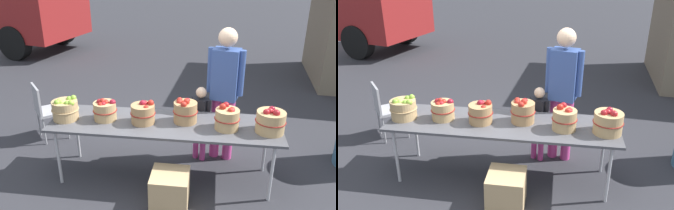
{
  "view_description": "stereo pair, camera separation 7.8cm",
  "coord_description": "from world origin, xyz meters",
  "views": [
    {
      "loc": [
        0.54,
        -3.61,
        2.56
      ],
      "look_at": [
        0.0,
        0.3,
        0.85
      ],
      "focal_mm": 37.04,
      "sensor_mm": 36.0,
      "label": 1
    },
    {
      "loc": [
        0.61,
        -3.6,
        2.56
      ],
      "look_at": [
        0.0,
        0.3,
        0.85
      ],
      "focal_mm": 37.04,
      "sensor_mm": 36.0,
      "label": 2
    }
  ],
  "objects": [
    {
      "name": "ground_plane",
      "position": [
        0.0,
        0.0,
        0.0
      ],
      "size": [
        40.0,
        40.0,
        0.0
      ],
      "primitive_type": "plane",
      "color": "#2D2D33"
    },
    {
      "name": "market_table",
      "position": [
        0.0,
        0.0,
        0.71
      ],
      "size": [
        2.7,
        0.76,
        0.75
      ],
      "color": "#4C4C51",
      "rests_on": "ground"
    },
    {
      "name": "apple_basket_green_0",
      "position": [
        -1.19,
        -0.05,
        0.88
      ],
      "size": [
        0.32,
        0.32,
        0.27
      ],
      "color": "tan",
      "rests_on": "market_table"
    },
    {
      "name": "apple_basket_red_0",
      "position": [
        -0.72,
        -0.01,
        0.88
      ],
      "size": [
        0.29,
        0.29,
        0.27
      ],
      "color": "tan",
      "rests_on": "market_table"
    },
    {
      "name": "apple_basket_red_1",
      "position": [
        -0.25,
        -0.02,
        0.87
      ],
      "size": [
        0.3,
        0.3,
        0.28
      ],
      "color": "#A87F51",
      "rests_on": "market_table"
    },
    {
      "name": "apple_basket_red_2",
      "position": [
        0.23,
        0.06,
        0.89
      ],
      "size": [
        0.29,
        0.29,
        0.3
      ],
      "color": "#A87F51",
      "rests_on": "market_table"
    },
    {
      "name": "apple_basket_red_3",
      "position": [
        0.72,
        -0.05,
        0.88
      ],
      "size": [
        0.29,
        0.29,
        0.29
      ],
      "color": "tan",
      "rests_on": "market_table"
    },
    {
      "name": "apple_basket_red_4",
      "position": [
        1.19,
        -0.06,
        0.88
      ],
      "size": [
        0.34,
        0.34,
        0.3
      ],
      "color": "tan",
      "rests_on": "market_table"
    },
    {
      "name": "vendor_adult",
      "position": [
        0.69,
        0.57,
        1.04
      ],
      "size": [
        0.46,
        0.3,
        1.78
      ],
      "rotation": [
        0.0,
        0.0,
        2.9
      ],
      "color": "#CC3F8C",
      "rests_on": "ground"
    },
    {
      "name": "child_customer",
      "position": [
        0.4,
        0.48,
        0.61
      ],
      "size": [
        0.25,
        0.2,
        1.04
      ],
      "rotation": [
        0.0,
        0.0,
        2.7
      ],
      "color": "#CC3F8C",
      "rests_on": "ground"
    },
    {
      "name": "folding_chair",
      "position": [
        -1.87,
        0.75,
        0.51
      ],
      "size": [
        0.56,
        0.56,
        0.86
      ],
      "rotation": [
        0.0,
        0.0,
        2.26
      ],
      "color": "#99999E",
      "rests_on": "ground"
    },
    {
      "name": "produce_crate",
      "position": [
        0.13,
        -0.53,
        0.2
      ],
      "size": [
        0.41,
        0.41,
        0.41
      ],
      "primitive_type": "cube",
      "color": "tan",
      "rests_on": "ground"
    }
  ]
}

